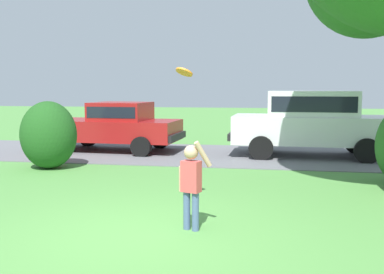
% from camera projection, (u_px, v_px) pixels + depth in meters
% --- Properties ---
extents(ground_plane, '(80.00, 80.00, 0.00)m').
position_uv_depth(ground_plane, '(138.00, 235.00, 6.00)').
color(ground_plane, '#518E42').
extents(driveway_strip, '(28.00, 4.40, 0.02)m').
position_uv_depth(driveway_strip, '(210.00, 154.00, 13.27)').
color(driveway_strip, slate).
rests_on(driveway_strip, ground).
extents(shrub_near_tree, '(1.39, 1.30, 1.68)m').
position_uv_depth(shrub_near_tree, '(48.00, 138.00, 10.96)').
color(shrub_near_tree, '#1E511C').
rests_on(shrub_near_tree, ground).
extents(parked_sedan, '(4.49, 2.27, 1.56)m').
position_uv_depth(parked_sedan, '(115.00, 125.00, 13.94)').
color(parked_sedan, maroon).
rests_on(parked_sedan, ground).
extents(parked_suv, '(4.75, 2.21, 1.92)m').
position_uv_depth(parked_suv, '(311.00, 120.00, 12.80)').
color(parked_suv, white).
rests_on(parked_suv, ground).
extents(child_thrower, '(0.48, 0.24, 1.29)m').
position_uv_depth(child_thrower, '(191.00, 180.00, 6.15)').
color(child_thrower, '#4C608C').
rests_on(child_thrower, ground).
extents(frisbee, '(0.30, 0.27, 0.20)m').
position_uv_depth(frisbee, '(184.00, 72.00, 6.97)').
color(frisbee, orange).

